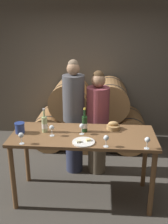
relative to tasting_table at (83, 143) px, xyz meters
The scene contains 16 objects.
ground_plane 0.81m from the tasting_table, ahead, with size 10.00×10.00×0.00m, color #4C473F.
stone_wall_back 2.29m from the tasting_table, 90.00° to the left, with size 10.00×0.12×3.20m.
barrel_stack 1.61m from the tasting_table, 90.00° to the left, with size 2.13×0.89×1.28m.
tasting_table is the anchor object (origin of this frame).
person_left 0.70m from the tasting_table, 106.19° to the left, with size 0.32×0.32×1.78m.
person_right 0.69m from the tasting_table, 75.86° to the left, with size 0.34×0.34×1.62m.
wine_bottle_red 0.25m from the tasting_table, 82.04° to the left, with size 0.07×0.07×0.32m.
wine_bottle_white 0.55m from the tasting_table, behind, with size 0.07×0.07×0.32m.
blue_crock 0.83m from the tasting_table, behind, with size 0.13×0.13×0.14m.
bread_basket 0.46m from the tasting_table, 27.74° to the left, with size 0.18×0.18×0.11m.
cheese_plate 0.26m from the tasting_table, 84.49° to the right, with size 0.27×0.27×0.04m.
wine_glass_far_left 0.80m from the tasting_table, 155.78° to the right, with size 0.06×0.06×0.14m.
wine_glass_left 0.45m from the tasting_table, behind, with size 0.06×0.06×0.14m.
wine_glass_center 0.22m from the tasting_table, 152.33° to the left, with size 0.06×0.06×0.14m.
wine_glass_right 0.48m from the tasting_table, 47.70° to the right, with size 0.06×0.06×0.14m.
wine_glass_far_right 0.85m from the tasting_table, 23.85° to the right, with size 0.06×0.06×0.14m.
Camera 1 is at (0.23, -3.02, 2.32)m, focal length 42.00 mm.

